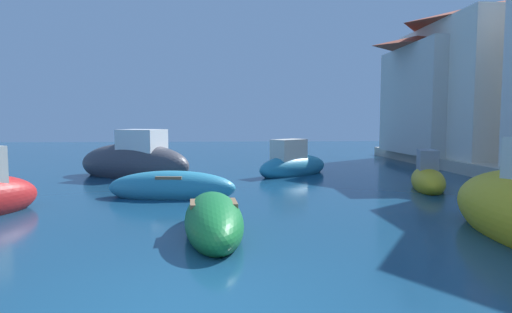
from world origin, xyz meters
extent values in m
ellipsoid|color=teal|center=(-1.05, 7.58, 0.27)|extent=(3.75, 1.49, 0.99)
cube|color=brown|center=(-1.05, 7.58, 0.61)|extent=(0.82, 0.95, 0.08)
ellipsoid|color=#3F3F47|center=(-3.09, 12.32, 0.46)|extent=(5.12, 3.65, 1.69)
cube|color=white|center=(-2.74, 12.17, 1.41)|extent=(1.95, 1.78, 0.87)
ellipsoid|color=teal|center=(3.24, 12.39, 0.29)|extent=(3.61, 3.27, 1.05)
cube|color=beige|center=(3.01, 12.20, 1.02)|extent=(1.57, 1.48, 0.84)
ellipsoid|color=#197233|center=(0.24, 3.44, 0.27)|extent=(1.35, 3.44, 0.99)
cube|color=brown|center=(0.24, 3.44, 0.61)|extent=(0.93, 0.74, 0.08)
ellipsoid|color=gold|center=(6.96, 8.54, 0.24)|extent=(1.94, 3.24, 0.89)
cube|color=gray|center=(7.04, 8.77, 0.87)|extent=(0.92, 1.31, 0.73)
cube|color=silver|center=(13.00, 15.35, 3.63)|extent=(5.52, 7.49, 6.26)
pyramid|color=#9E422D|center=(13.00, 15.35, 7.26)|extent=(5.85, 7.94, 0.99)
cube|color=beige|center=(13.00, 16.81, 3.22)|extent=(6.87, 6.37, 5.44)
pyramid|color=#9E422D|center=(13.00, 16.81, 6.52)|extent=(7.28, 6.75, 1.15)
camera|label=1|loc=(0.46, -4.68, 2.19)|focal=30.11mm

